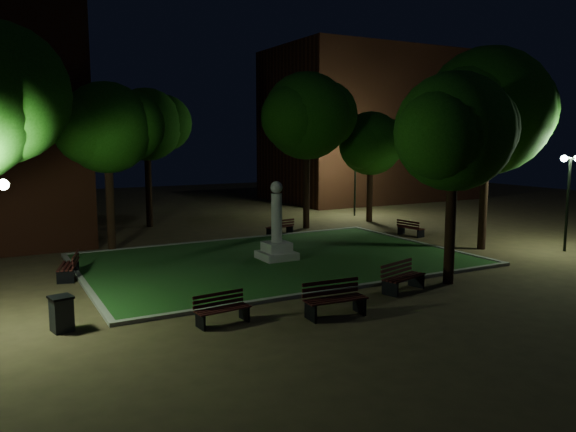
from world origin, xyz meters
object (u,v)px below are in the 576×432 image
bench_west_near (222,310)px  bench_left_side (70,267)px  bench_right_side (410,229)px  monument (277,238)px  bench_near_left (334,300)px  bench_far_side (280,228)px  trash_bin (62,313)px  bench_near_right (402,278)px

bench_west_near → bench_left_side: bench_left_side is taller
bench_west_near → bench_right_side: (13.72, 8.30, -0.01)m
monument → bench_right_side: monument is taller
monument → bench_near_left: size_ratio=1.74×
monument → bench_far_side: 6.25m
bench_near_left → bench_west_near: (-3.05, 0.89, -0.08)m
bench_near_left → bench_far_side: bench_near_left is taller
trash_bin → bench_west_near: bearing=-20.3°
bench_near_right → bench_right_side: (7.27, 8.05, -0.07)m
monument → bench_west_near: 8.04m
bench_near_right → bench_far_side: bench_near_right is taller
monument → bench_far_side: (3.03, 5.44, -0.57)m
monument → bench_far_side: monument is taller
monument → bench_right_side: size_ratio=2.07×
bench_left_side → bench_near_right: bearing=68.2°
bench_right_side → bench_near_left: bearing=122.7°
bench_near_left → bench_left_side: 10.09m
bench_near_right → bench_left_side: bench_near_right is taller
trash_bin → bench_near_left: bearing=-18.6°
bench_near_left → bench_west_near: bench_near_left is taller
bench_far_side → trash_bin: trash_bin is taller
trash_bin → bench_left_side: bearing=80.7°
bench_west_near → bench_right_side: bench_west_near is taller
monument → bench_right_side: 9.01m
bench_near_right → bench_left_side: (-9.38, 6.99, -0.02)m
monument → bench_far_side: size_ratio=2.04×
bench_far_side → bench_near_left: bearing=58.7°
bench_far_side → trash_bin: 15.72m
bench_far_side → trash_bin: bearing=31.0°
bench_left_side → bench_far_side: bench_left_side is taller
bench_near_left → bench_far_side: 13.57m
bench_left_side → bench_right_side: (16.65, 1.06, -0.05)m
bench_right_side → bench_near_right: bearing=129.9°
bench_right_side → trash_bin: 18.89m
monument → bench_near_right: monument is taller
monument → bench_near_right: 6.27m
trash_bin → bench_far_side: bearing=41.0°
bench_right_side → trash_bin: bearing=103.2°
bench_near_right → bench_west_near: (-6.45, -0.25, -0.06)m
bench_near_right → trash_bin: size_ratio=1.96×
bench_right_side → bench_left_side: bearing=85.6°
bench_near_left → bench_left_side: size_ratio=1.05×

